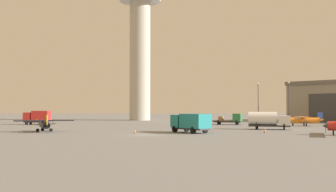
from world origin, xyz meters
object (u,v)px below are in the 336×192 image
(truck_fuel_tanker_white, at_px, (268,120))
(light_post_north, at_px, (258,99))
(control_tower, at_px, (140,38))
(truck_flatbed_green, at_px, (232,119))
(airplane_orange, at_px, (305,120))
(truck_box_red, at_px, (38,117))
(traffic_cone_near_left, at_px, (135,131))
(light_post_west, at_px, (289,99))
(truck_box_teal, at_px, (191,122))
(traffic_cone_near_right, at_px, (265,130))
(airplane_black, at_px, (44,124))

(truck_fuel_tanker_white, height_order, light_post_north, light_post_north)
(control_tower, height_order, truck_flatbed_green, control_tower)
(truck_flatbed_green, bearing_deg, airplane_orange, -5.08)
(truck_box_red, relative_size, traffic_cone_near_left, 10.67)
(control_tower, xyz_separation_m, light_post_west, (37.61, -20.77, -18.43))
(truck_box_teal, relative_size, truck_fuel_tanker_white, 0.91)
(truck_flatbed_green, bearing_deg, truck_fuel_tanker_white, -61.07)
(control_tower, relative_size, light_post_west, 4.37)
(light_post_west, xyz_separation_m, traffic_cone_near_left, (-35.37, -40.50, -5.65))
(traffic_cone_near_left, relative_size, traffic_cone_near_right, 0.76)
(airplane_orange, relative_size, truck_fuel_tanker_white, 1.29)
(traffic_cone_near_left, bearing_deg, light_post_north, 58.82)
(truck_box_red, xyz_separation_m, light_post_west, (58.46, 9.99, 4.22))
(control_tower, height_order, truck_fuel_tanker_white, control_tower)
(traffic_cone_near_right, bearing_deg, airplane_orange, 58.36)
(truck_box_teal, relative_size, traffic_cone_near_left, 12.29)
(truck_box_teal, bearing_deg, light_post_north, -61.00)
(truck_box_red, xyz_separation_m, light_post_north, (53.03, 18.98, 4.34))
(airplane_orange, distance_m, traffic_cone_near_left, 40.22)
(airplane_orange, height_order, traffic_cone_near_right, airplane_orange)
(airplane_black, relative_size, traffic_cone_near_left, 16.17)
(truck_flatbed_green, height_order, light_post_north, light_post_north)
(light_post_west, bearing_deg, traffic_cone_near_right, -111.91)
(truck_flatbed_green, relative_size, truck_box_red, 1.13)
(truck_fuel_tanker_white, relative_size, traffic_cone_near_right, 10.26)
(traffic_cone_near_left, bearing_deg, truck_box_red, 127.12)
(light_post_north, distance_m, traffic_cone_near_left, 58.13)
(truck_fuel_tanker_white, xyz_separation_m, light_post_north, (7.74, 39.64, 4.38))
(airplane_black, distance_m, traffic_cone_near_right, 33.65)
(light_post_north, bearing_deg, traffic_cone_near_right, -102.28)
(traffic_cone_near_left, bearing_deg, truck_box_teal, 4.85)
(truck_fuel_tanker_white, bearing_deg, control_tower, 132.61)
(light_post_west, relative_size, traffic_cone_near_left, 18.61)
(truck_box_teal, bearing_deg, truck_box_red, 9.41)
(airplane_orange, xyz_separation_m, traffic_cone_near_right, (-13.79, -22.38, -0.94))
(airplane_orange, bearing_deg, control_tower, -40.87)
(airplane_orange, height_order, truck_fuel_tanker_white, truck_fuel_tanker_white)
(truck_box_teal, height_order, traffic_cone_near_right, truck_box_teal)
(traffic_cone_near_left, xyz_separation_m, traffic_cone_near_right, (19.28, 0.50, 0.09))
(truck_fuel_tanker_white, distance_m, truck_box_red, 49.78)
(light_post_west, distance_m, traffic_cone_near_right, 43.48)
(truck_flatbed_green, xyz_separation_m, traffic_cone_near_left, (-19.34, -29.49, -0.92))
(truck_flatbed_green, xyz_separation_m, traffic_cone_near_right, (-0.07, -28.99, -0.83))
(truck_fuel_tanker_white, xyz_separation_m, truck_box_red, (-45.30, 20.66, 0.04))
(truck_box_teal, height_order, truck_box_red, truck_box_red)
(airplane_orange, bearing_deg, light_post_north, -76.78)
(light_post_west, bearing_deg, truck_flatbed_green, -145.50)
(airplane_black, distance_m, light_post_north, 63.79)
(light_post_west, relative_size, light_post_north, 0.98)
(airplane_black, height_order, truck_fuel_tanker_white, truck_fuel_tanker_white)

